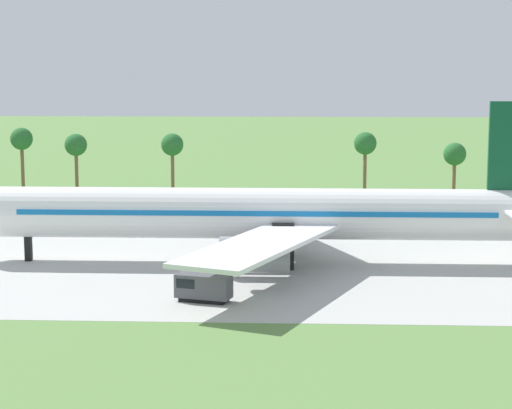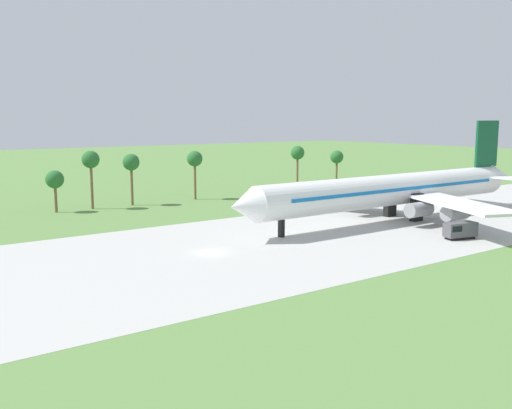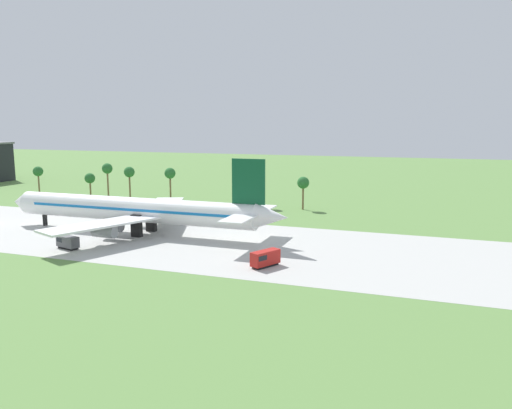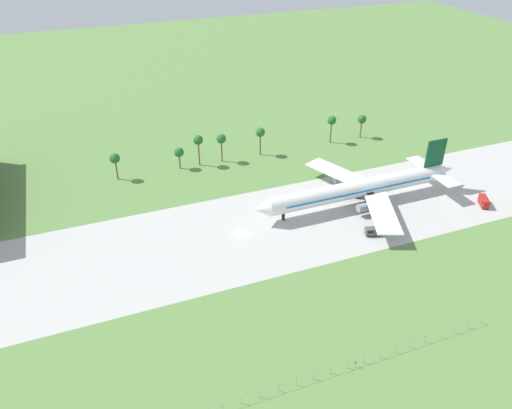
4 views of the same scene
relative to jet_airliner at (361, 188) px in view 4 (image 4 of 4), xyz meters
The scene contains 8 objects.
ground_plane 42.61m from the jet_airliner, behind, with size 600.00×600.00×0.00m, color #5B8442.
taxiway_strip 42.61m from the jet_airliner, behind, with size 320.00×44.00×0.02m.
jet_airliner is the anchor object (origin of this frame).
baggage_tug 18.75m from the jet_airliner, 108.91° to the right, with size 5.57×3.30×2.61m.
catering_van 40.20m from the jet_airliner, 23.72° to the right, with size 4.41×6.10×2.93m.
perimeter_fence 71.42m from the jet_airliner, 126.26° to the right, with size 80.10×0.10×2.10m.
no_stopping_sign 68.44m from the jet_airliner, 122.18° to the right, with size 0.44×0.08×1.68m.
palm_tree_row 51.54m from the jet_airliner, 118.18° to the left, with size 103.06×3.60×12.07m.
Camera 4 is at (-40.34, -115.02, 86.03)m, focal length 35.00 mm.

